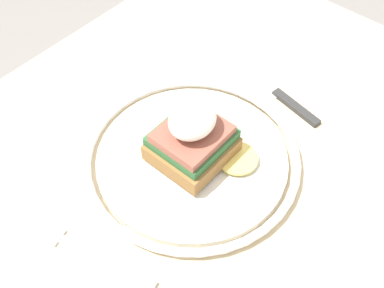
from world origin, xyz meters
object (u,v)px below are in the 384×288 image
at_px(fork, 85,251).
at_px(knife, 277,93).
at_px(plate, 192,158).
at_px(sandwich, 193,138).

relative_size(fork, knife, 0.86).
xyz_separation_m(plate, knife, (0.16, -0.01, -0.01)).
distance_m(fork, knife, 0.33).
bearing_deg(plate, knife, -4.79).
distance_m(sandwich, fork, 0.17).
bearing_deg(knife, fork, 176.14).
bearing_deg(sandwich, knife, -4.56).
relative_size(plate, fork, 1.73).
xyz_separation_m(fork, knife, (0.33, -0.02, 0.00)).
xyz_separation_m(sandwich, fork, (-0.17, 0.01, -0.04)).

